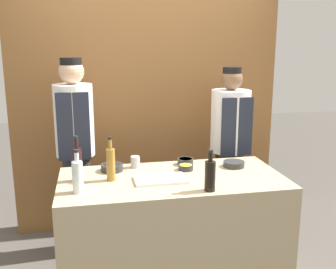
# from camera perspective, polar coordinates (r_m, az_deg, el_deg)

# --- Properties ---
(cabinet_wall) EXTENTS (2.60, 0.18, 2.40)m
(cabinet_wall) POSITION_cam_1_polar(r_m,az_deg,el_deg) (3.93, -3.08, 3.92)
(cabinet_wall) COLOR brown
(cabinet_wall) RESTS_ON ground_plane
(counter) EXTENTS (1.60, 0.78, 0.89)m
(counter) POSITION_cam_1_polar(r_m,az_deg,el_deg) (3.01, 0.60, -14.23)
(counter) COLOR tan
(counter) RESTS_ON ground_plane
(sauce_bowl_purple) EXTENTS (0.13, 0.13, 0.05)m
(sauce_bowl_purple) POSITION_cam_1_polar(r_m,az_deg,el_deg) (3.12, 2.54, -3.90)
(sauce_bowl_purple) COLOR #2D2D2D
(sauce_bowl_purple) RESTS_ON counter
(sauce_bowl_yellow) EXTENTS (0.11, 0.11, 0.04)m
(sauce_bowl_yellow) POSITION_cam_1_polar(r_m,az_deg,el_deg) (2.99, 2.60, -4.74)
(sauce_bowl_yellow) COLOR #2D2D2D
(sauce_bowl_yellow) RESTS_ON counter
(sauce_bowl_red) EXTENTS (0.16, 0.16, 0.05)m
(sauce_bowl_red) POSITION_cam_1_polar(r_m,az_deg,el_deg) (2.99, -8.13, -4.71)
(sauce_bowl_red) COLOR #2D2D2D
(sauce_bowl_red) RESTS_ON counter
(sauce_bowl_white) EXTENTS (0.16, 0.16, 0.04)m
(sauce_bowl_white) POSITION_cam_1_polar(r_m,az_deg,el_deg) (3.10, 9.54, -4.20)
(sauce_bowl_white) COLOR #2D2D2D
(sauce_bowl_white) RESTS_ON counter
(cutting_board) EXTENTS (0.36, 0.21, 0.02)m
(cutting_board) POSITION_cam_1_polar(r_m,az_deg,el_deg) (2.76, -1.12, -6.53)
(cutting_board) COLOR white
(cutting_board) RESTS_ON counter
(bottle_soy) EXTENTS (0.07, 0.07, 0.27)m
(bottle_soy) POSITION_cam_1_polar(r_m,az_deg,el_deg) (2.56, 6.13, -5.85)
(bottle_soy) COLOR black
(bottle_soy) RESTS_ON counter
(bottle_vinegar) EXTENTS (0.06, 0.06, 0.31)m
(bottle_vinegar) POSITION_cam_1_polar(r_m,az_deg,el_deg) (2.76, -8.31, -4.19)
(bottle_vinegar) COLOR olive
(bottle_vinegar) RESTS_ON counter
(bottle_clear) EXTENTS (0.07, 0.07, 0.29)m
(bottle_clear) POSITION_cam_1_polar(r_m,az_deg,el_deg) (2.58, -12.99, -5.88)
(bottle_clear) COLOR silver
(bottle_clear) RESTS_ON counter
(bottle_wine) EXTENTS (0.07, 0.07, 0.32)m
(bottle_wine) POSITION_cam_1_polar(r_m,az_deg,el_deg) (2.80, -13.03, -4.12)
(bottle_wine) COLOR black
(bottle_wine) RESTS_ON counter
(cup_steel) EXTENTS (0.07, 0.07, 0.09)m
(cup_steel) POSITION_cam_1_polar(r_m,az_deg,el_deg) (3.05, -4.78, -3.98)
(cup_steel) COLOR #B7B7BC
(cup_steel) RESTS_ON counter
(chef_left) EXTENTS (0.33, 0.33, 1.71)m
(chef_left) POSITION_cam_1_polar(r_m,az_deg,el_deg) (3.45, -13.27, -2.11)
(chef_left) COLOR #28282D
(chef_left) RESTS_ON ground_plane
(chef_right) EXTENTS (0.36, 0.36, 1.62)m
(chef_right) POSITION_cam_1_polar(r_m,az_deg,el_deg) (3.69, 8.90, -2.00)
(chef_right) COLOR #28282D
(chef_right) RESTS_ON ground_plane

